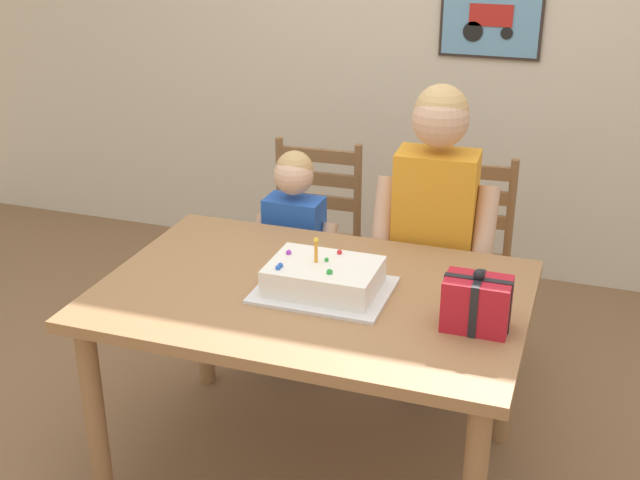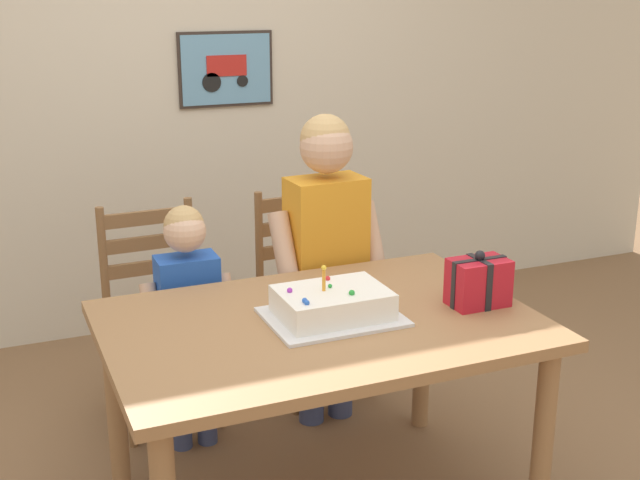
% 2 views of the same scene
% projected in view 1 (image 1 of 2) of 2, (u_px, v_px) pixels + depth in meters
% --- Properties ---
extents(ground_plane, '(20.00, 20.00, 0.00)m').
position_uv_depth(ground_plane, '(313.00, 467.00, 3.06)').
color(ground_plane, '#846042').
extents(back_wall, '(6.40, 0.11, 2.60)m').
position_uv_depth(back_wall, '(439.00, 31.00, 4.26)').
color(back_wall, beige).
rests_on(back_wall, ground).
extents(dining_table, '(1.43, 0.97, 0.74)m').
position_uv_depth(dining_table, '(313.00, 314.00, 2.81)').
color(dining_table, '#9E7047').
rests_on(dining_table, ground).
extents(birthday_cake, '(0.44, 0.34, 0.19)m').
position_uv_depth(birthday_cake, '(324.00, 279.00, 2.74)').
color(birthday_cake, silver).
rests_on(birthday_cake, dining_table).
extents(gift_box_red_large, '(0.21, 0.14, 0.20)m').
position_uv_depth(gift_box_red_large, '(477.00, 303.00, 2.50)').
color(gift_box_red_large, red).
rests_on(gift_box_red_large, dining_table).
extents(chair_left, '(0.43, 0.43, 0.92)m').
position_uv_depth(chair_left, '(309.00, 244.00, 3.80)').
color(chair_left, brown).
rests_on(chair_left, ground).
extents(chair_right, '(0.45, 0.45, 0.92)m').
position_uv_depth(chair_right, '(460.00, 265.00, 3.59)').
color(chair_right, brown).
rests_on(chair_right, ground).
extents(child_older, '(0.49, 0.28, 1.32)m').
position_uv_depth(child_older, '(435.00, 217.00, 3.19)').
color(child_older, '#38426B').
rests_on(child_older, ground).
extents(child_younger, '(0.36, 0.21, 1.01)m').
position_uv_depth(child_younger, '(294.00, 243.00, 3.45)').
color(child_younger, '#38426B').
rests_on(child_younger, ground).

